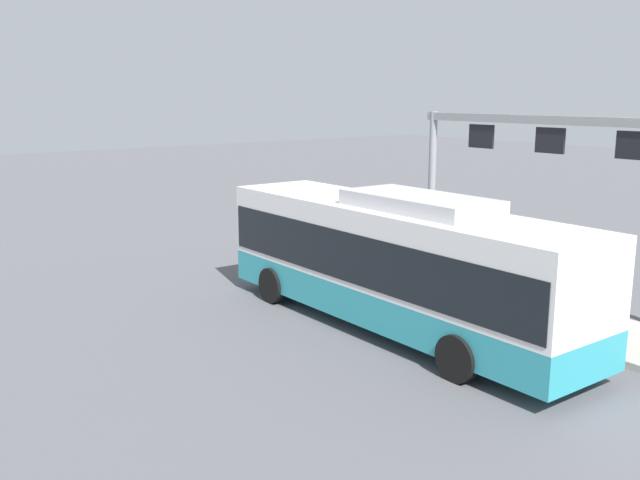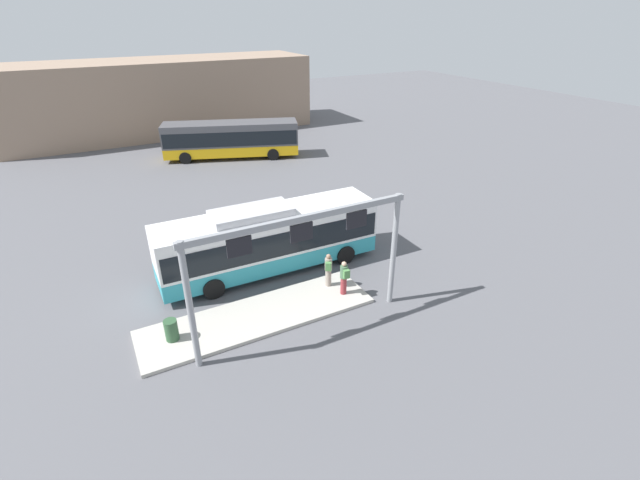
# 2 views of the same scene
# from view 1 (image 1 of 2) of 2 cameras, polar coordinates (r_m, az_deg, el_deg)

# --- Properties ---
(ground_plane) EXTENTS (120.00, 120.00, 0.00)m
(ground_plane) POSITION_cam_1_polar(r_m,az_deg,el_deg) (17.83, 5.89, -7.11)
(ground_plane) COLOR #56565B
(platform_curb) EXTENTS (10.00, 2.80, 0.16)m
(platform_curb) POSITION_cam_1_polar(r_m,az_deg,el_deg) (19.13, 17.86, -6.06)
(platform_curb) COLOR #B2ADA3
(platform_curb) RESTS_ON ground
(bus_main) EXTENTS (10.97, 2.83, 3.46)m
(bus_main) POSITION_cam_1_polar(r_m,az_deg,el_deg) (17.33, 6.03, -1.44)
(bus_main) COLOR teal
(bus_main) RESTS_ON ground
(person_boarding) EXTENTS (0.37, 0.55, 1.67)m
(person_boarding) POSITION_cam_1_polar(r_m,az_deg,el_deg) (21.56, 9.74, -0.99)
(person_boarding) COLOR maroon
(person_boarding) RESTS_ON platform_curb
(person_waiting_near) EXTENTS (0.53, 0.61, 1.67)m
(person_waiting_near) POSITION_cam_1_polar(r_m,az_deg,el_deg) (20.70, 8.60, -1.48)
(person_waiting_near) COLOR gray
(person_waiting_near) RESTS_ON platform_curb
(platform_sign_gantry) EXTENTS (9.08, 0.24, 5.20)m
(platform_sign_gantry) POSITION_cam_1_polar(r_m,az_deg,el_deg) (20.48, 18.03, 5.57)
(platform_sign_gantry) COLOR gray
(platform_sign_gantry) RESTS_ON ground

